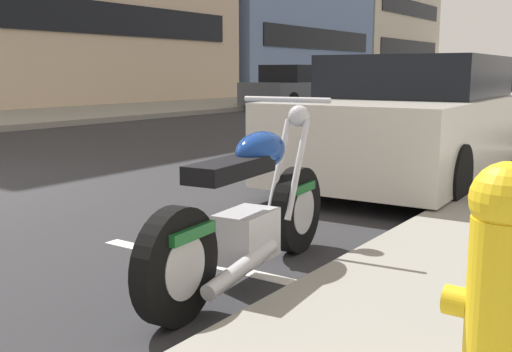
# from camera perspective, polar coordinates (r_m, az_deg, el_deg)

# --- Properties ---
(sidewalk_far_curb) EXTENTS (120.00, 5.00, 0.14)m
(sidewalk_far_curb) POSITION_cam_1_polar(r_m,az_deg,el_deg) (20.70, -8.65, 6.35)
(sidewalk_far_curb) COLOR gray
(sidewalk_far_curb) RESTS_ON ground
(parking_stall_stripe) EXTENTS (0.12, 2.20, 0.01)m
(parking_stall_stripe) POSITION_cam_1_polar(r_m,az_deg,el_deg) (4.01, -2.79, -8.56)
(parking_stall_stripe) COLOR silver
(parking_stall_stripe) RESTS_ON ground
(parked_motorcycle) EXTENTS (2.04, 0.62, 1.10)m
(parked_motorcycle) POSITION_cam_1_polar(r_m,az_deg,el_deg) (3.66, -0.65, -3.56)
(parked_motorcycle) COLOR black
(parked_motorcycle) RESTS_ON ground
(parked_car_mid_block) EXTENTS (4.64, 2.06, 1.44)m
(parked_car_mid_block) POSITION_cam_1_polar(r_m,az_deg,el_deg) (7.47, 14.81, 4.97)
(parked_car_mid_block) COLOR beige
(parked_car_mid_block) RESTS_ON ground
(crossing_truck) EXTENTS (2.46, 5.59, 1.93)m
(crossing_truck) POSITION_cam_1_polar(r_m,az_deg,el_deg) (37.80, 21.76, 8.53)
(crossing_truck) COLOR #4C5156
(crossing_truck) RESTS_ON ground
(car_opposite_curb) EXTENTS (4.47, 1.99, 1.49)m
(car_opposite_curb) POSITION_cam_1_polar(r_m,az_deg,el_deg) (21.33, 3.81, 8.21)
(car_opposite_curb) COLOR #4C515B
(car_opposite_curb) RESTS_ON ground
(fire_hydrant) EXTENTS (0.24, 0.36, 0.85)m
(fire_hydrant) POSITION_cam_1_polar(r_m,az_deg,el_deg) (2.11, 22.14, -9.56)
(fire_hydrant) COLOR gold
(fire_hydrant) RESTS_ON sidewalk_near_curb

